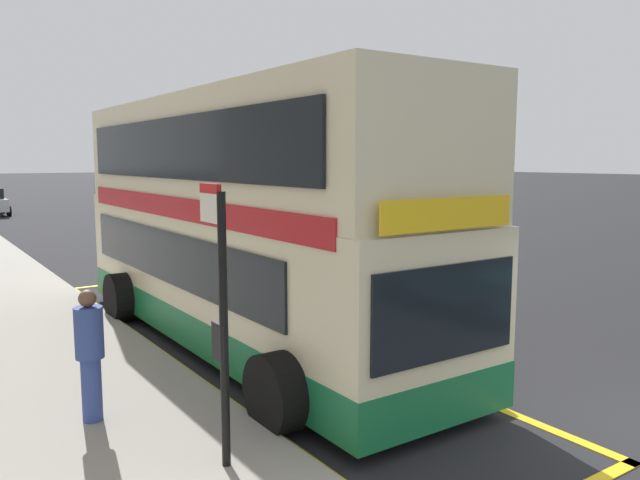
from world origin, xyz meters
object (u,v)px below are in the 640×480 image
double_decker_bus (241,230)px  parked_car_teal_behind (134,200)px  pedestrian_waiting_near_sign (90,350)px  bus_stop_sign (220,305)px  parked_car_navy_distant (196,210)px

double_decker_bus → parked_car_teal_behind: 29.95m
double_decker_bus → parked_car_teal_behind: size_ratio=2.41×
double_decker_bus → pedestrian_waiting_near_sign: size_ratio=6.20×
pedestrian_waiting_near_sign → bus_stop_sign: bearing=-65.5°
parked_car_teal_behind → double_decker_bus: bearing=73.7°
parked_car_navy_distant → pedestrian_waiting_near_sign: pedestrian_waiting_near_sign is taller
double_decker_bus → parked_car_navy_distant: size_ratio=2.41×
parked_car_navy_distant → parked_car_teal_behind: size_ratio=1.00×
parked_car_navy_distant → parked_car_teal_behind: 9.83m
bus_stop_sign → pedestrian_waiting_near_sign: 2.22m
bus_stop_sign → parked_car_teal_behind: size_ratio=0.70×
pedestrian_waiting_near_sign → parked_car_navy_distant: bearing=63.9°
bus_stop_sign → pedestrian_waiting_near_sign: size_ratio=1.80×
bus_stop_sign → parked_car_teal_behind: bus_stop_sign is taller
double_decker_bus → pedestrian_waiting_near_sign: (-3.24, -2.31, -1.04)m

